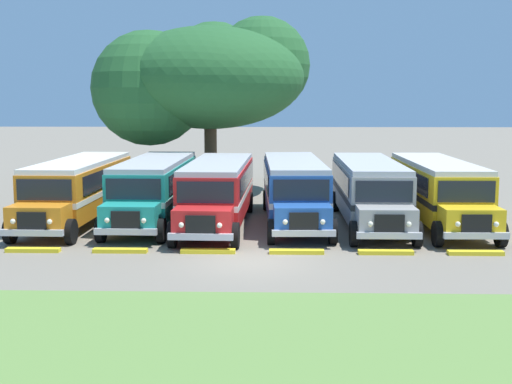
% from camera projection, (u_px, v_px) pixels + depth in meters
% --- Properties ---
extents(ground_plane, '(220.00, 220.00, 0.00)m').
position_uv_depth(ground_plane, '(251.00, 262.00, 23.38)').
color(ground_plane, slate).
extents(foreground_grass_strip, '(80.00, 10.24, 0.01)m').
position_uv_depth(foreground_grass_strip, '(236.00, 359.00, 14.64)').
color(foreground_grass_strip, olive).
rests_on(foreground_grass_strip, ground_plane).
extents(parked_bus_slot_0, '(2.89, 10.86, 2.82)m').
position_uv_depth(parked_bus_slot_0, '(79.00, 187.00, 30.87)').
color(parked_bus_slot_0, orange).
rests_on(parked_bus_slot_0, ground_plane).
extents(parked_bus_slot_1, '(2.83, 10.86, 2.82)m').
position_uv_depth(parked_bus_slot_1, '(155.00, 187.00, 31.08)').
color(parked_bus_slot_1, teal).
rests_on(parked_bus_slot_1, ground_plane).
extents(parked_bus_slot_2, '(2.93, 10.87, 2.82)m').
position_uv_depth(parked_bus_slot_2, '(218.00, 189.00, 30.14)').
color(parked_bus_slot_2, red).
rests_on(parked_bus_slot_2, ground_plane).
extents(parked_bus_slot_3, '(3.03, 10.89, 2.82)m').
position_uv_depth(parked_bus_slot_3, '(294.00, 187.00, 30.80)').
color(parked_bus_slot_3, '#23519E').
rests_on(parked_bus_slot_3, ground_plane).
extents(parked_bus_slot_4, '(2.72, 10.84, 2.82)m').
position_uv_depth(parked_bus_slot_4, '(369.00, 189.00, 30.36)').
color(parked_bus_slot_4, '#9E9993').
rests_on(parked_bus_slot_4, ground_plane).
extents(parked_bus_slot_5, '(2.80, 10.85, 2.82)m').
position_uv_depth(parked_bus_slot_5, '(438.00, 189.00, 30.35)').
color(parked_bus_slot_5, yellow).
rests_on(parked_bus_slot_5, ground_plane).
extents(curb_wheelstop_0, '(2.00, 0.36, 0.15)m').
position_uv_depth(curb_wheelstop_0, '(33.00, 250.00, 24.87)').
color(curb_wheelstop_0, yellow).
rests_on(curb_wheelstop_0, ground_plane).
extents(curb_wheelstop_1, '(2.00, 0.36, 0.15)m').
position_uv_depth(curb_wheelstop_1, '(120.00, 251.00, 24.77)').
color(curb_wheelstop_1, yellow).
rests_on(curb_wheelstop_1, ground_plane).
extents(curb_wheelstop_2, '(2.00, 0.36, 0.15)m').
position_uv_depth(curb_wheelstop_2, '(208.00, 251.00, 24.68)').
color(curb_wheelstop_2, yellow).
rests_on(curb_wheelstop_2, ground_plane).
extents(curb_wheelstop_3, '(2.00, 0.36, 0.15)m').
position_uv_depth(curb_wheelstop_3, '(297.00, 252.00, 24.59)').
color(curb_wheelstop_3, yellow).
rests_on(curb_wheelstop_3, ground_plane).
extents(curb_wheelstop_4, '(2.00, 0.36, 0.15)m').
position_uv_depth(curb_wheelstop_4, '(386.00, 252.00, 24.50)').
color(curb_wheelstop_4, yellow).
rests_on(curb_wheelstop_4, ground_plane).
extents(curb_wheelstop_5, '(2.00, 0.36, 0.15)m').
position_uv_depth(curb_wheelstop_5, '(476.00, 253.00, 24.40)').
color(curb_wheelstop_5, yellow).
rests_on(curb_wheelstop_5, ground_plane).
extents(broad_shade_tree, '(12.56, 11.24, 10.48)m').
position_uv_depth(broad_shade_tree, '(206.00, 77.00, 39.74)').
color(broad_shade_tree, brown).
rests_on(broad_shade_tree, ground_plane).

